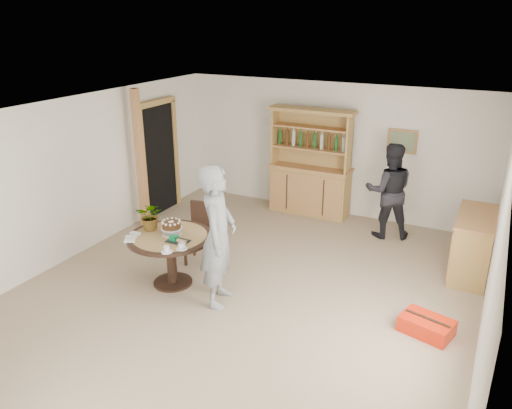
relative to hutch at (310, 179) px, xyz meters
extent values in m
plane|color=tan|center=(0.30, -3.24, -0.69)|extent=(7.00, 7.00, 0.00)
cube|color=white|center=(0.30, 0.26, 0.56)|extent=(6.00, 0.04, 2.50)
cube|color=white|center=(0.30, -6.74, 0.56)|extent=(6.00, 0.04, 2.50)
cube|color=white|center=(-2.70, -3.24, 0.56)|extent=(0.04, 7.00, 2.50)
cube|color=white|center=(3.30, -3.24, 0.56)|extent=(0.04, 7.00, 2.50)
cube|color=white|center=(0.30, -3.24, 1.81)|extent=(6.00, 7.00, 0.04)
cube|color=tan|center=(1.60, 0.23, 0.86)|extent=(0.52, 0.03, 0.42)
cube|color=#59724C|center=(1.60, 0.21, 0.86)|extent=(0.44, 0.02, 0.34)
cube|color=black|center=(-2.64, -1.24, 0.36)|extent=(0.10, 0.90, 2.10)
cube|color=#B28C4B|center=(-2.62, -1.74, 0.36)|extent=(0.12, 0.10, 2.10)
cube|color=#B28C4B|center=(-2.62, -0.74, 0.36)|extent=(0.12, 0.10, 2.10)
cube|color=#B28C4B|center=(-2.62, -1.24, 1.44)|extent=(0.12, 1.10, 0.10)
cube|color=tan|center=(-2.40, -2.04, 0.56)|extent=(0.12, 0.12, 2.50)
cube|color=#B28C4B|center=(0.00, 0.00, -0.24)|extent=(1.50, 0.50, 0.90)
cube|color=tan|center=(0.00, 0.00, 0.23)|extent=(1.56, 0.54, 0.04)
cube|color=#B28C4B|center=(0.00, 0.10, 0.78)|extent=(1.50, 0.04, 1.06)
cube|color=#B28C4B|center=(-0.73, -0.05, 0.78)|extent=(0.04, 0.34, 1.06)
cube|color=#B28C4B|center=(0.73, -0.05, 0.78)|extent=(0.04, 0.34, 1.06)
cube|color=tan|center=(0.00, -0.05, 0.61)|extent=(1.44, 0.32, 0.03)
cube|color=tan|center=(0.00, -0.05, 1.01)|extent=(1.44, 0.32, 0.03)
cube|color=#B28C4B|center=(0.00, -0.05, 1.32)|extent=(1.62, 0.40, 0.06)
cylinder|color=#194C1E|center=(-0.56, -0.05, 0.77)|extent=(0.07, 0.07, 0.28)
cylinder|color=#4C2D14|center=(-0.40, -0.05, 0.77)|extent=(0.07, 0.07, 0.28)
cylinder|color=#B2BFB2|center=(-0.24, -0.05, 0.77)|extent=(0.07, 0.07, 0.28)
cylinder|color=#194C1E|center=(-0.08, -0.05, 0.77)|extent=(0.07, 0.07, 0.28)
cylinder|color=#4C2D14|center=(0.08, -0.05, 0.77)|extent=(0.07, 0.07, 0.28)
cylinder|color=#B2BFB2|center=(0.24, -0.05, 0.77)|extent=(0.07, 0.07, 0.28)
cylinder|color=#194C1E|center=(0.40, -0.05, 0.77)|extent=(0.07, 0.07, 0.28)
cylinder|color=#4C2D14|center=(0.56, -0.05, 0.77)|extent=(0.07, 0.07, 0.28)
cube|color=#B28C4B|center=(3.04, -1.24, -0.24)|extent=(0.50, 1.20, 0.90)
cube|color=tan|center=(3.04, -1.24, 0.23)|extent=(0.54, 1.26, 0.04)
cylinder|color=black|center=(-0.75, -3.49, 0.04)|extent=(1.20, 1.20, 0.04)
cylinder|color=black|center=(-0.75, -3.49, -0.33)|extent=(0.14, 0.14, 0.70)
cylinder|color=black|center=(-0.75, -3.49, -0.67)|extent=(0.56, 0.56, 0.03)
cylinder|color=#A57F50|center=(-0.75, -3.49, 0.07)|extent=(1.04, 1.04, 0.01)
cube|color=black|center=(-0.75, -2.74, -0.24)|extent=(0.50, 0.50, 0.04)
cube|color=black|center=(-0.79, -2.55, 0.01)|extent=(0.42, 0.11, 0.46)
cube|color=black|center=(-0.79, -2.55, 0.23)|extent=(0.42, 0.12, 0.05)
cube|color=black|center=(-0.89, -2.95, -0.47)|extent=(0.04, 0.04, 0.44)
cube|color=black|center=(-0.54, -2.88, -0.47)|extent=(0.03, 0.04, 0.44)
cube|color=black|center=(-0.97, -2.60, -0.47)|extent=(0.04, 0.03, 0.44)
cube|color=black|center=(-0.61, -2.53, -0.47)|extent=(0.03, 0.03, 0.44)
cylinder|color=white|center=(-0.75, -3.44, 0.08)|extent=(0.28, 0.28, 0.01)
cylinder|color=white|center=(-0.75, -3.44, 0.12)|extent=(0.05, 0.05, 0.08)
cylinder|color=white|center=(-0.75, -3.44, 0.16)|extent=(0.30, 0.30, 0.01)
cylinder|color=#432713|center=(-0.75, -3.44, 0.21)|extent=(0.26, 0.26, 0.09)
cylinder|color=white|center=(-0.75, -3.44, 0.26)|extent=(0.08, 0.08, 0.01)
sphere|color=white|center=(-0.63, -3.44, 0.26)|extent=(0.04, 0.04, 0.04)
sphere|color=white|center=(-0.65, -3.38, 0.26)|extent=(0.04, 0.04, 0.04)
sphere|color=white|center=(-0.69, -3.33, 0.26)|extent=(0.04, 0.04, 0.04)
sphere|color=white|center=(-0.75, -3.32, 0.26)|extent=(0.04, 0.04, 0.04)
sphere|color=white|center=(-0.81, -3.33, 0.26)|extent=(0.04, 0.04, 0.04)
sphere|color=white|center=(-0.86, -3.38, 0.26)|extent=(0.04, 0.04, 0.04)
sphere|color=white|center=(-0.87, -3.44, 0.26)|extent=(0.04, 0.04, 0.04)
sphere|color=white|center=(-0.86, -3.50, 0.26)|extent=(0.04, 0.04, 0.04)
sphere|color=white|center=(-0.81, -3.54, 0.26)|extent=(0.04, 0.04, 0.04)
sphere|color=white|center=(-0.75, -3.56, 0.26)|extent=(0.04, 0.04, 0.04)
sphere|color=white|center=(-0.69, -3.54, 0.26)|extent=(0.04, 0.04, 0.04)
sphere|color=white|center=(-0.65, -3.50, 0.26)|extent=(0.04, 0.04, 0.04)
imported|color=#3F7233|center=(-1.10, -3.44, 0.28)|extent=(0.47, 0.44, 0.42)
cube|color=black|center=(-0.53, -3.61, 0.08)|extent=(0.30, 0.20, 0.01)
cube|color=#0D783F|center=(-0.59, -3.61, 0.11)|extent=(0.10, 0.10, 0.06)
cube|color=#0D783F|center=(-0.59, -3.61, 0.15)|extent=(0.11, 0.02, 0.01)
cylinder|color=white|center=(-0.35, -3.77, 0.08)|extent=(0.15, 0.15, 0.01)
imported|color=white|center=(-0.35, -3.77, 0.12)|extent=(0.10, 0.10, 0.08)
cylinder|color=white|center=(-0.47, -3.94, 0.08)|extent=(0.15, 0.15, 0.01)
imported|color=white|center=(-0.47, -3.94, 0.12)|extent=(0.08, 0.08, 0.07)
cube|color=white|center=(-1.20, -3.69, 0.09)|extent=(0.14, 0.08, 0.03)
cube|color=white|center=(-1.17, -3.81, 0.09)|extent=(0.16, 0.11, 0.03)
cube|color=white|center=(-1.11, -3.91, 0.09)|extent=(0.16, 0.14, 0.03)
imported|color=gray|center=(0.10, -3.59, 0.27)|extent=(0.65, 0.80, 1.91)
imported|color=black|center=(1.59, -0.43, 0.14)|extent=(0.98, 0.88, 1.66)
cube|color=red|center=(2.72, -3.08, -0.59)|extent=(0.68, 0.54, 0.20)
cube|color=black|center=(2.72, -3.08, -0.48)|extent=(0.55, 0.19, 0.01)
camera|label=1|loc=(3.19, -8.60, 2.96)|focal=35.00mm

